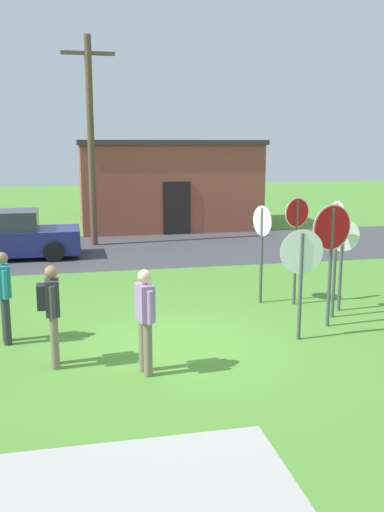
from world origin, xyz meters
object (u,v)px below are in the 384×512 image
Objects in this scene: stop_sign_leaning_right at (342,249)px; stop_sign_leaning_left at (336,241)px; utility_pole at (91,138)px; stop_sign_rear_left at (262,238)px; stop_sign_rear_right at (296,234)px; stop_sign_low_front at (331,242)px; parked_car_on_street at (8,237)px; person_holding_notes at (4,293)px; person_in_dark_shirt at (52,309)px; person_in_teal at (145,316)px; stop_sign_nearest at (301,265)px.

stop_sign_leaning_left is at bearing -130.12° from stop_sign_leaning_right.
utility_pole is at bearing 115.20° from stop_sign_leaning_left.
stop_sign_rear_left is 0.77m from stop_sign_rear_right.
stop_sign_low_front is (0.06, -1.60, 0.08)m from stop_sign_rear_right.
utility_pole is 2.92× the size of stop_sign_low_front.
stop_sign_rear_left is (6.15, -6.50, 0.81)m from parked_car_on_street.
person_holding_notes is at bearing -175.02° from stop_sign_leaning_right.
stop_sign_rear_right is 1.61m from stop_sign_low_front.
stop_sign_low_front is 1.45× the size of person_in_dark_shirt.
person_in_teal is (-3.09, -3.46, -0.55)m from stop_sign_rear_left.
stop_sign_rear_right is (-0.77, 0.66, 0.25)m from stop_sign_leaning_right.
person_in_teal is (-4.21, -2.10, -0.67)m from stop_sign_leaning_left.
utility_pole is 2.92× the size of stop_sign_leaning_left.
person_in_dark_shirt is (-4.42, -0.38, -0.44)m from stop_sign_nearest.
stop_sign_low_front is at bearing -87.82° from stop_sign_rear_right.
parked_car_on_street is at bearing 123.98° from stop_sign_nearest.
utility_pole reaches higher than person_holding_notes.
person_in_teal is at bearing -153.55° from stop_sign_leaning_left.
person_in_dark_shirt is at bearing -162.28° from stop_sign_leaning_right.
stop_sign_low_front is at bearing -126.99° from stop_sign_leaning_right.
stop_sign_leaning_right is 6.30m from person_in_dark_shirt.
person_holding_notes is at bearing 170.00° from stop_sign_nearest.
utility_pole reaches higher than person_in_teal.
parked_car_on_street is 10.68m from stop_sign_leaning_right.
person_holding_notes is (-6.10, -1.26, -0.67)m from stop_sign_rear_right.
stop_sign_rear_left is at bearing 112.04° from stop_sign_low_front.
person_holding_notes is 1.00× the size of person_in_dark_shirt.
parked_car_on_street is 10.75m from stop_sign_leaning_left.
stop_sign_low_front is (4.18, -10.16, -2.05)m from utility_pole.
utility_pole reaches higher than person_in_dark_shirt.
person_in_dark_shirt is at bearing -153.73° from stop_sign_rear_right.
person_in_teal is (-4.56, -2.51, -0.42)m from stop_sign_leaning_right.
utility_pole is at bearing 32.93° from parked_car_on_street.
stop_sign_nearest is (-1.57, -1.53, 0.05)m from stop_sign_leaning_right.
person_holding_notes is 2.99m from person_in_teal.
person_holding_notes is at bearing 176.83° from stop_sign_low_front.
stop_sign_leaning_right is at bearing 44.25° from stop_sign_nearest.
stop_sign_low_front is 1.45× the size of person_holding_notes.
person_holding_notes is at bearing -168.30° from stop_sign_rear_right.
utility_pole reaches higher than stop_sign_leaning_right.
person_in_dark_shirt is at bearing 157.42° from person_in_teal.
stop_sign_rear_right reaches higher than parked_car_on_street.
stop_sign_leaning_left is 1.18× the size of stop_sign_nearest.
stop_sign_leaning_left is 4.75m from person_in_teal.
person_holding_notes and person_in_dark_shirt have the same top height.
stop_sign_rear_right is 6.26m from person_holding_notes.
utility_pole is at bearing 78.61° from person_holding_notes.
stop_sign_nearest is (-0.86, -0.59, -0.28)m from stop_sign_low_front.
parked_car_on_street is 10.42m from person_in_teal.
person_holding_notes is (-6.51, -0.18, -0.67)m from stop_sign_leaning_left.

